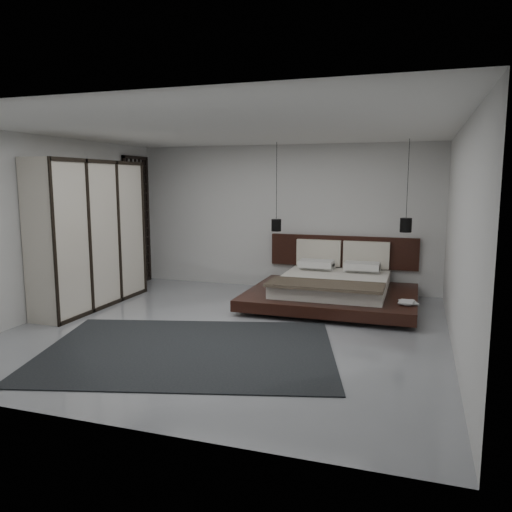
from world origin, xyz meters
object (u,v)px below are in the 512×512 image
(lattice_screen, at_px, (137,221))
(wardrobe, at_px, (90,234))
(pendant_right, at_px, (406,225))
(bed, at_px, (333,288))
(rug, at_px, (189,350))
(pendant_left, at_px, (276,225))

(lattice_screen, height_order, wardrobe, lattice_screen)
(lattice_screen, height_order, pendant_right, pendant_right)
(lattice_screen, relative_size, bed, 0.93)
(pendant_right, height_order, rug, pendant_right)
(pendant_right, distance_m, wardrobe, 5.33)
(bed, xyz_separation_m, wardrobe, (-3.87, -1.35, 0.94))
(pendant_left, bearing_deg, bed, -21.01)
(lattice_screen, relative_size, pendant_left, 1.61)
(pendant_right, xyz_separation_m, rug, (-2.47, -3.38, -1.36))
(lattice_screen, xyz_separation_m, bed, (4.12, -0.54, -1.01))
(wardrobe, height_order, rug, wardrobe)
(bed, height_order, pendant_left, pendant_left)
(wardrobe, relative_size, rug, 0.69)
(pendant_left, height_order, wardrobe, pendant_left)
(rug, bearing_deg, pendant_left, 86.92)
(wardrobe, bearing_deg, lattice_screen, 97.57)
(wardrobe, distance_m, rug, 3.24)
(bed, height_order, rug, bed)
(pendant_right, bearing_deg, rug, -126.17)
(bed, distance_m, pendant_left, 1.59)
(pendant_right, relative_size, wardrobe, 0.62)
(bed, relative_size, pendant_left, 1.73)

